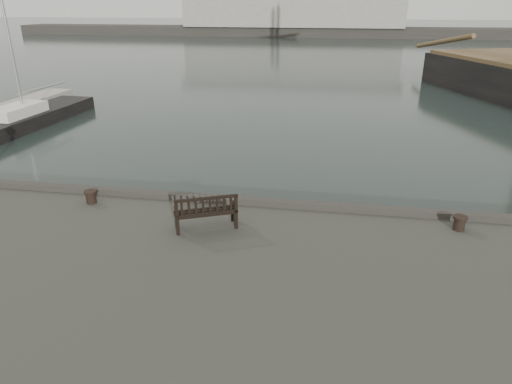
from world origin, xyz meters
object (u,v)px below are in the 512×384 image
at_px(bollard_right, 459,223).
at_px(bollard_left, 91,197).
at_px(bench, 206,218).
at_px(yacht_c, 31,121).

bearing_deg(bollard_right, bollard_left, -179.84).
xyz_separation_m(bench, yacht_c, (-15.27, 14.59, -1.61)).
bearing_deg(bollard_right, yacht_c, 148.03).
distance_m(bench, bollard_right, 6.58).
distance_m(bench, yacht_c, 21.18).
relative_size(bollard_left, bollard_right, 0.99).
relative_size(bench, bollard_left, 4.47).
xyz_separation_m(bench, bollard_right, (6.50, 1.01, -0.11)).
bearing_deg(bollard_left, yacht_c, 130.17).
relative_size(bollard_right, yacht_c, 0.03).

